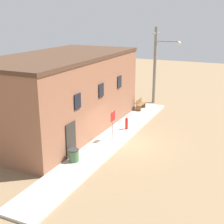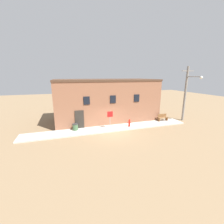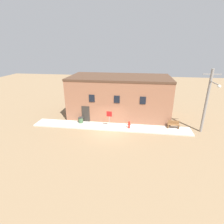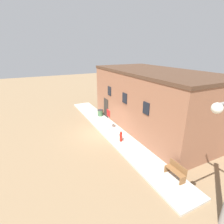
{
  "view_description": "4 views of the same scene",
  "coord_description": "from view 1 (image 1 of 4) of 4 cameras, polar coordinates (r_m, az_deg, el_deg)",
  "views": [
    {
      "loc": [
        -17.65,
        -7.2,
        8.12
      ],
      "look_at": [
        0.19,
        1.05,
        2.0
      ],
      "focal_mm": 50.0,
      "sensor_mm": 36.0,
      "label": 1
    },
    {
      "loc": [
        -4.84,
        -14.48,
        5.96
      ],
      "look_at": [
        0.19,
        1.05,
        2.0
      ],
      "focal_mm": 24.0,
      "sensor_mm": 36.0,
      "label": 2
    },
    {
      "loc": [
        2.89,
        -17.96,
        9.31
      ],
      "look_at": [
        0.19,
        1.05,
        2.0
      ],
      "focal_mm": 28.0,
      "sensor_mm": 36.0,
      "label": 3
    },
    {
      "loc": [
        13.37,
        -5.47,
        7.34
      ],
      "look_at": [
        0.19,
        1.05,
        2.0
      ],
      "focal_mm": 28.0,
      "sensor_mm": 36.0,
      "label": 4
    }
  ],
  "objects": [
    {
      "name": "sidewalk",
      "position": [
        21.08,
        -0.22,
        -5.16
      ],
      "size": [
        18.95,
        2.1,
        0.14
      ],
      "color": "#BCB7AD",
      "rests_on": "ground"
    },
    {
      "name": "stop_sign",
      "position": [
        20.39,
        0.17,
        -1.57
      ],
      "size": [
        0.63,
        0.06,
        2.0
      ],
      "color": "gray",
      "rests_on": "sidewalk"
    },
    {
      "name": "bench",
      "position": [
        27.67,
        5.21,
        1.38
      ],
      "size": [
        1.3,
        0.44,
        0.9
      ],
      "color": "brown",
      "rests_on": "sidewalk"
    },
    {
      "name": "utility_pole",
      "position": [
        29.71,
        8.12,
        8.85
      ],
      "size": [
        1.8,
        2.44,
        7.15
      ],
      "color": "gray",
      "rests_on": "ground"
    },
    {
      "name": "trash_bin",
      "position": [
        18.01,
        -7.02,
        -7.87
      ],
      "size": [
        0.62,
        0.62,
        0.72
      ],
      "color": "#426642",
      "rests_on": "sidewalk"
    },
    {
      "name": "ground_plane",
      "position": [
        20.72,
        2.43,
        -5.79
      ],
      "size": [
        80.0,
        80.0,
        0.0
      ],
      "primitive_type": "plane",
      "color": "#846B4C"
    },
    {
      "name": "fire_hydrant",
      "position": [
        22.75,
        2.68,
        -2.06
      ],
      "size": [
        0.44,
        0.21,
        0.89
      ],
      "color": "red",
      "rests_on": "sidewalk"
    },
    {
      "name": "brick_building",
      "position": [
        22.75,
        -9.15,
        3.45
      ],
      "size": [
        13.34,
        6.39,
        5.52
      ],
      "color": "#8E5B42",
      "rests_on": "ground"
    }
  ]
}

